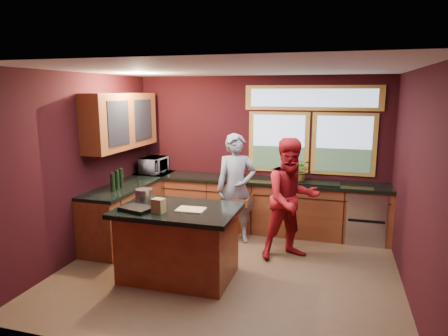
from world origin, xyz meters
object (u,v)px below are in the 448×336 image
at_px(island, 178,242).
at_px(cutting_board, 191,210).
at_px(person_grey, 236,188).
at_px(person_red, 291,199).
at_px(stock_pot, 144,195).

xyz_separation_m(island, cutting_board, (0.20, -0.05, 0.48)).
relative_size(island, person_grey, 0.87).
bearing_deg(cutting_board, person_red, 43.97).
bearing_deg(cutting_board, person_grey, 82.39).
bearing_deg(stock_pot, person_grey, 54.05).
relative_size(person_red, stock_pot, 7.43).
distance_m(island, cutting_board, 0.52).
xyz_separation_m(island, stock_pot, (-0.55, 0.15, 0.56)).
distance_m(person_grey, person_red, 1.02).
distance_m(cutting_board, stock_pot, 0.78).
relative_size(person_grey, person_red, 1.00).
bearing_deg(island, stock_pot, 164.74).
bearing_deg(person_red, stock_pot, 174.01).
bearing_deg(cutting_board, island, 165.96).
height_order(person_red, cutting_board, person_red).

